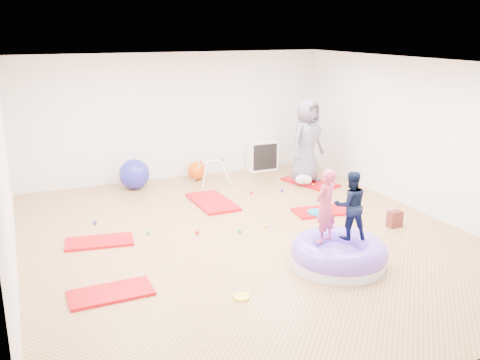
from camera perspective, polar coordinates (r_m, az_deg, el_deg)
name	(u,v)px	position (r m, az deg, el deg)	size (l,w,h in m)	color
room	(247,154)	(8.39, 0.80, 2.77)	(7.01, 8.01, 2.81)	tan
gym_mat_front_left	(111,293)	(7.23, -13.62, -11.64)	(1.06, 0.53, 0.04)	#D40000
gym_mat_mid_left	(99,242)	(8.87, -14.77, -6.38)	(1.06, 0.53, 0.04)	#D40000
gym_mat_center_back	(212,202)	(10.46, -2.95, -2.36)	(1.32, 0.66, 0.06)	#D40000
gym_mat_right	(324,211)	(10.08, 8.99, -3.29)	(1.13, 0.57, 0.05)	#D40000
gym_mat_rear_right	(310,182)	(11.88, 7.48, -0.23)	(1.24, 0.62, 0.05)	#D40000
inflatable_cushion	(339,254)	(7.90, 10.49, -7.79)	(1.39, 1.39, 0.44)	white
child_pink	(326,203)	(7.62, 9.11, -2.41)	(0.39, 0.26, 1.08)	#C8426C
child_navy	(351,202)	(7.83, 11.72, -2.30)	(0.49, 0.38, 1.01)	black
adult_caregiver	(307,141)	(11.66, 7.15, 4.19)	(0.89, 0.58, 1.81)	slate
infant	(304,179)	(11.57, 6.89, 0.07)	(0.38, 0.39, 0.23)	silver
ball_pit_balls	(246,214)	(9.75, 0.62, -3.68)	(4.75, 3.04, 0.07)	#FAF933
exercise_ball_blue	(134,174)	(11.53, -11.20, 0.62)	(0.64, 0.64, 0.64)	#2825AE
exercise_ball_orange	(197,171)	(12.06, -4.63, 1.00)	(0.42, 0.42, 0.42)	#E55608
infant_play_gym	(212,168)	(11.74, -3.05, 1.29)	(0.67, 0.64, 0.52)	white
cube_shelf	(262,156)	(12.82, 2.38, 2.62)	(0.71, 0.35, 0.71)	white
balance_disc	(317,213)	(9.89, 8.22, -3.55)	(0.36, 0.36, 0.08)	#118AB1
backpack	(395,219)	(9.58, 16.17, -4.02)	(0.25, 0.15, 0.29)	#A33027
yellow_toy	(241,297)	(6.95, 0.12, -12.38)	(0.21, 0.21, 0.03)	#FAF933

